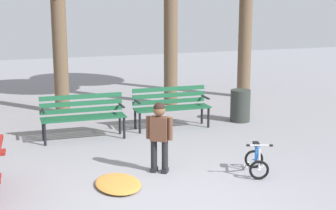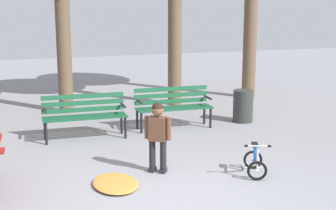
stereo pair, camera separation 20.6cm
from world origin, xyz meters
name	(u,v)px [view 1 (the left image)]	position (x,y,z in m)	size (l,w,h in m)	color
ground	(177,204)	(0.00, 0.00, 0.00)	(36.00, 36.00, 0.00)	gray
park_bench_far_left	(83,113)	(-0.49, 3.58, 0.51)	(1.62, 0.53, 0.85)	#195133
park_bench_left	(171,104)	(1.41, 3.76, 0.51)	(1.62, 0.53, 0.85)	#195133
child_standing	(159,131)	(0.22, 1.25, 0.66)	(0.36, 0.29, 1.11)	black
kids_bicycle	(256,161)	(1.59, 0.63, 0.20)	(0.53, 0.63, 0.54)	black
leaf_pile	(118,184)	(-0.54, 0.90, 0.04)	(0.92, 0.64, 0.07)	#C68438
trash_bin	(240,106)	(3.05, 3.72, 0.35)	(0.44, 0.44, 0.71)	#2D332D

